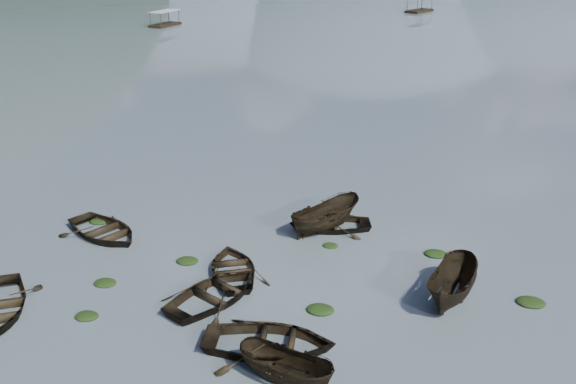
# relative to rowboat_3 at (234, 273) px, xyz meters

# --- Properties ---
(ground_plane) EXTENTS (2400.00, 2400.00, 0.00)m
(ground_plane) POSITION_rel_rowboat_3_xyz_m (1.49, -6.56, 0.00)
(ground_plane) COLOR slate
(rowboat_1) EXTENTS (5.34, 5.86, 0.99)m
(rowboat_1) POSITION_rel_rowboat_3_xyz_m (-0.15, -2.37, 0.00)
(rowboat_1) COLOR black
(rowboat_1) RESTS_ON ground
(rowboat_2) EXTENTS (4.07, 2.65, 1.47)m
(rowboat_2) POSITION_rel_rowboat_3_xyz_m (3.92, -7.03, 0.00)
(rowboat_2) COLOR black
(rowboat_2) RESTS_ON ground
(rowboat_3) EXTENTS (4.50, 5.15, 0.89)m
(rowboat_3) POSITION_rel_rowboat_3_xyz_m (0.00, 0.00, 0.00)
(rowboat_3) COLOR black
(rowboat_3) RESTS_ON ground
(rowboat_4) EXTENTS (5.39, 4.08, 1.05)m
(rowboat_4) POSITION_rel_rowboat_3_xyz_m (2.93, -5.37, 0.00)
(rowboat_4) COLOR black
(rowboat_4) RESTS_ON ground
(rowboat_5) EXTENTS (2.94, 4.91, 1.78)m
(rowboat_5) POSITION_rel_rowboat_3_xyz_m (9.86, -0.35, 0.00)
(rowboat_5) COLOR black
(rowboat_5) RESTS_ON ground
(rowboat_6) EXTENTS (5.96, 5.48, 1.01)m
(rowboat_6) POSITION_rel_rowboat_3_xyz_m (-7.68, 2.42, 0.00)
(rowboat_6) COLOR black
(rowboat_6) RESTS_ON ground
(rowboat_7) EXTENTS (4.91, 3.96, 0.90)m
(rowboat_7) POSITION_rel_rowboat_3_xyz_m (3.70, 5.68, 0.00)
(rowboat_7) COLOR black
(rowboat_7) RESTS_ON ground
(rowboat_8) EXTENTS (4.20, 4.66, 1.77)m
(rowboat_8) POSITION_rel_rowboat_3_xyz_m (3.49, 5.47, 0.00)
(rowboat_8) COLOR black
(rowboat_8) RESTS_ON ground
(weed_clump_0) EXTENTS (1.04, 0.85, 0.23)m
(weed_clump_0) POSITION_rel_rowboat_3_xyz_m (-5.41, -2.08, 0.00)
(weed_clump_0) COLOR black
(weed_clump_0) RESTS_ON ground
(weed_clump_1) EXTENTS (1.00, 0.80, 0.22)m
(weed_clump_1) POSITION_rel_rowboat_3_xyz_m (-4.95, -4.70, 0.00)
(weed_clump_1) COLOR black
(weed_clump_1) RESTS_ON ground
(weed_clump_2) EXTENTS (1.17, 0.94, 0.25)m
(weed_clump_2) POSITION_rel_rowboat_3_xyz_m (4.43, -2.35, 0.00)
(weed_clump_2) COLOR black
(weed_clump_2) RESTS_ON ground
(weed_clump_3) EXTENTS (0.81, 0.68, 0.18)m
(weed_clump_3) POSITION_rel_rowboat_3_xyz_m (4.04, 3.59, 0.00)
(weed_clump_3) COLOR black
(weed_clump_3) RESTS_ON ground
(weed_clump_4) EXTENTS (1.23, 0.98, 0.25)m
(weed_clump_4) POSITION_rel_rowboat_3_xyz_m (13.17, -0.01, 0.00)
(weed_clump_4) COLOR black
(weed_clump_4) RESTS_ON ground
(weed_clump_5) EXTENTS (1.08, 0.87, 0.23)m
(weed_clump_5) POSITION_rel_rowboat_3_xyz_m (-8.73, 3.93, 0.00)
(weed_clump_5) COLOR black
(weed_clump_5) RESTS_ON ground
(weed_clump_6) EXTENTS (1.07, 0.89, 0.22)m
(weed_clump_6) POSITION_rel_rowboat_3_xyz_m (-2.48, 0.62, 0.00)
(weed_clump_6) COLOR black
(weed_clump_6) RESTS_ON ground
(weed_clump_7) EXTENTS (1.14, 0.91, 0.25)m
(weed_clump_7) POSITION_rel_rowboat_3_xyz_m (9.24, 3.68, 0.00)
(weed_clump_7) COLOR black
(weed_clump_7) RESTS_ON ground
(pontoon_left) EXTENTS (3.76, 6.39, 2.30)m
(pontoon_left) POSITION_rel_rowboat_3_xyz_m (-33.08, 75.85, 0.00)
(pontoon_left) COLOR black
(pontoon_left) RESTS_ON ground
(pontoon_centre) EXTENTS (5.44, 6.98, 2.48)m
(pontoon_centre) POSITION_rel_rowboat_3_xyz_m (7.37, 103.06, 0.00)
(pontoon_centre) COLOR black
(pontoon_centre) RESTS_ON ground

